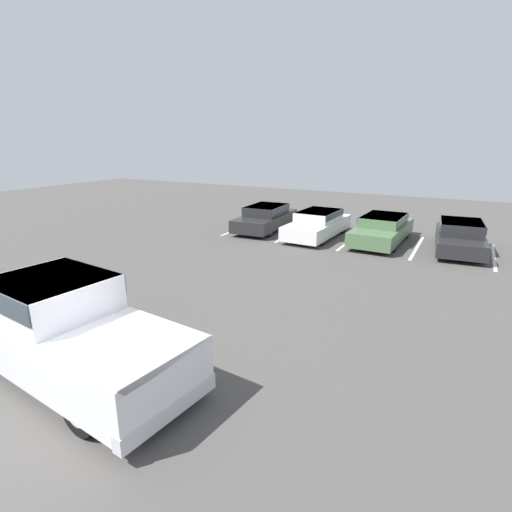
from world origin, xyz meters
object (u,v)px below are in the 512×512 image
(pickup_truck, at_px, (66,330))
(parked_sedan_a, at_px, (266,217))
(parked_sedan_b, at_px, (318,223))
(parked_sedan_c, at_px, (382,228))
(parked_sedan_d, at_px, (460,235))

(pickup_truck, relative_size, parked_sedan_a, 1.31)
(parked_sedan_b, bearing_deg, parked_sedan_c, 99.68)
(parked_sedan_d, bearing_deg, parked_sedan_c, -94.80)
(pickup_truck, height_order, parked_sedan_a, pickup_truck)
(parked_sedan_c, relative_size, parked_sedan_d, 1.09)
(parked_sedan_a, distance_m, parked_sedan_d, 8.69)
(parked_sedan_b, bearing_deg, pickup_truck, 0.63)
(parked_sedan_c, bearing_deg, parked_sedan_d, 92.37)
(parked_sedan_c, bearing_deg, parked_sedan_b, -80.23)
(pickup_truck, distance_m, parked_sedan_d, 14.77)
(pickup_truck, relative_size, parked_sedan_b, 1.27)
(parked_sedan_b, height_order, parked_sedan_c, parked_sedan_b)
(parked_sedan_b, relative_size, parked_sedan_c, 0.96)
(pickup_truck, xyz_separation_m, parked_sedan_a, (-2.48, 13.17, -0.28))
(parked_sedan_d, bearing_deg, parked_sedan_b, -91.22)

